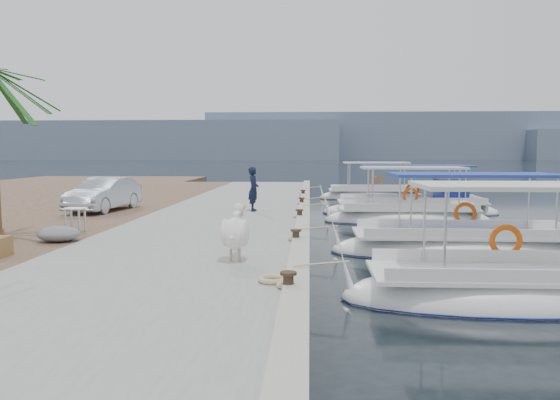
% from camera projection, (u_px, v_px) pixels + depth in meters
% --- Properties ---
extents(ground, '(400.00, 400.00, 0.00)m').
position_uv_depth(ground, '(309.00, 240.00, 17.56)').
color(ground, black).
rests_on(ground, ground).
extents(concrete_quay, '(6.00, 40.00, 0.50)m').
position_uv_depth(concrete_quay, '(237.00, 214.00, 22.68)').
color(concrete_quay, gray).
rests_on(concrete_quay, ground).
extents(quay_curb, '(0.44, 40.00, 0.12)m').
position_uv_depth(quay_curb, '(304.00, 207.00, 22.50)').
color(quay_curb, '#A5A093').
rests_on(quay_curb, concrete_quay).
extents(cobblestone_strip, '(4.00, 40.00, 0.50)m').
position_uv_depth(cobblestone_strip, '(119.00, 213.00, 22.95)').
color(cobblestone_strip, brown).
rests_on(cobblestone_strip, ground).
extents(distant_hills, '(330.00, 60.00, 18.00)m').
position_uv_depth(distant_hills, '(385.00, 140.00, 215.73)').
color(distant_hills, slate).
rests_on(distant_hills, ground).
extents(fishing_caique_a, '(6.27, 2.30, 2.83)m').
position_uv_depth(fishing_caique_a, '(508.00, 296.00, 10.19)').
color(fishing_caique_a, white).
rests_on(fishing_caique_a, ground).
extents(fishing_caique_b, '(7.45, 2.44, 2.83)m').
position_uv_depth(fishing_caique_b, '(465.00, 249.00, 15.11)').
color(fishing_caique_b, white).
rests_on(fishing_caique_b, ground).
extents(fishing_caique_c, '(6.67, 2.14, 2.83)m').
position_uv_depth(fishing_caique_c, '(407.00, 219.00, 21.91)').
color(fishing_caique_c, white).
rests_on(fishing_caique_c, ground).
extents(fishing_caique_d, '(8.03, 2.56, 2.83)m').
position_uv_depth(fishing_caique_d, '(413.00, 210.00, 24.89)').
color(fishing_caique_d, white).
rests_on(fishing_caique_d, ground).
extents(fishing_caique_e, '(6.41, 2.04, 2.83)m').
position_uv_depth(fishing_caique_e, '(373.00, 197.00, 32.79)').
color(fishing_caique_e, white).
rests_on(fishing_caique_e, ground).
extents(mooring_bollards, '(0.28, 20.28, 0.33)m').
position_uv_depth(mooring_bollards, '(300.00, 213.00, 19.01)').
color(mooring_bollards, black).
rests_on(mooring_bollards, concrete_quay).
extents(pelican, '(0.56, 1.54, 1.20)m').
position_uv_depth(pelican, '(235.00, 232.00, 11.56)').
color(pelican, tan).
rests_on(pelican, concrete_quay).
extents(fisherman, '(0.46, 0.66, 1.73)m').
position_uv_depth(fisherman, '(254.00, 189.00, 21.39)').
color(fisherman, black).
rests_on(fisherman, concrete_quay).
extents(parked_car, '(1.91, 4.15, 1.32)m').
position_uv_depth(parked_car, '(104.00, 194.00, 21.50)').
color(parked_car, '#B1BECB').
rests_on(parked_car, cobblestone_strip).
extents(tarp_bundle, '(1.10, 0.90, 0.40)m').
position_uv_depth(tarp_bundle, '(58.00, 234.00, 14.11)').
color(tarp_bundle, slate).
rests_on(tarp_bundle, cobblestone_strip).
extents(folding_table, '(0.55, 0.55, 0.73)m').
position_uv_depth(folding_table, '(75.00, 215.00, 15.52)').
color(folding_table, silver).
rests_on(folding_table, cobblestone_strip).
extents(rope_coil, '(0.54, 0.54, 0.10)m').
position_uv_depth(rope_coil, '(273.00, 279.00, 9.71)').
color(rope_coil, '#C6B284').
rests_on(rope_coil, concrete_quay).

